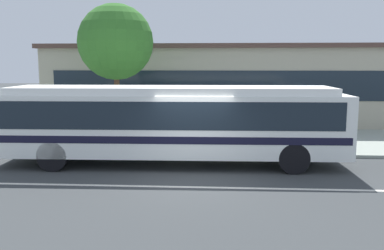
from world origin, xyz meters
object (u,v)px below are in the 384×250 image
(pedestrian_walking_along_curb, at_px, (186,122))
(pedestrian_standing_by_tree, at_px, (221,123))
(pedestrian_waiting_near_sign, at_px, (63,121))
(street_tree_near_stop, at_px, (116,42))
(transit_bus, at_px, (172,119))
(bus_stop_sign, at_px, (297,110))

(pedestrian_walking_along_curb, relative_size, pedestrian_standing_by_tree, 0.99)
(pedestrian_waiting_near_sign, height_order, street_tree_near_stop, street_tree_near_stop)
(transit_bus, height_order, pedestrian_standing_by_tree, transit_bus)
(pedestrian_waiting_near_sign, bearing_deg, pedestrian_standing_by_tree, -3.44)
(transit_bus, xyz_separation_m, pedestrian_walking_along_curb, (0.30, 2.47, -0.44))
(transit_bus, relative_size, pedestrian_waiting_near_sign, 6.92)
(pedestrian_walking_along_curb, distance_m, pedestrian_standing_by_tree, 1.45)
(pedestrian_waiting_near_sign, bearing_deg, pedestrian_walking_along_curb, -2.35)
(transit_bus, height_order, pedestrian_waiting_near_sign, transit_bus)
(pedestrian_waiting_near_sign, bearing_deg, transit_bus, -28.82)
(pedestrian_walking_along_curb, relative_size, bus_stop_sign, 0.69)
(transit_bus, bearing_deg, pedestrian_waiting_near_sign, 151.18)
(pedestrian_waiting_near_sign, bearing_deg, street_tree_near_stop, 43.78)
(pedestrian_waiting_near_sign, height_order, pedestrian_walking_along_curb, pedestrian_walking_along_curb)
(transit_bus, relative_size, bus_stop_sign, 4.76)
(pedestrian_walking_along_curb, bearing_deg, pedestrian_standing_by_tree, -7.32)
(bus_stop_sign, bearing_deg, pedestrian_walking_along_curb, 173.14)
(bus_stop_sign, height_order, street_tree_near_stop, street_tree_near_stop)
(pedestrian_standing_by_tree, distance_m, bus_stop_sign, 2.96)
(transit_bus, distance_m, pedestrian_walking_along_curb, 2.52)
(pedestrian_standing_by_tree, xyz_separation_m, bus_stop_sign, (2.89, -0.34, 0.58))
(transit_bus, xyz_separation_m, pedestrian_waiting_near_sign, (-4.87, 2.68, -0.46))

